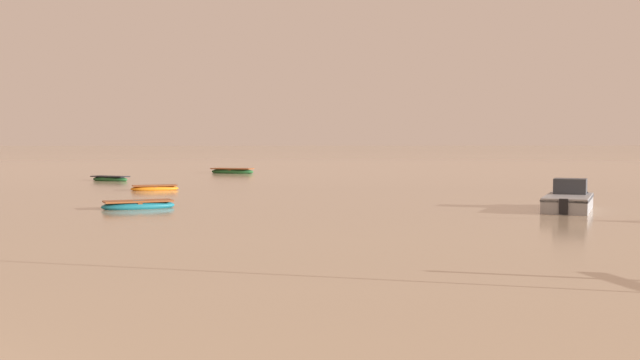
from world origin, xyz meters
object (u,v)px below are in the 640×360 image
object	(u,v)px
rowboat_moored_1	(110,179)
rowboat_moored_5	(232,171)
rowboat_moored_7	(138,205)
rowboat_moored_6	(155,188)
motorboat_moored_0	(570,202)

from	to	relation	value
rowboat_moored_1	rowboat_moored_5	world-z (taller)	rowboat_moored_5
rowboat_moored_5	rowboat_moored_7	bearing A→B (deg)	107.79
rowboat_moored_5	rowboat_moored_7	size ratio (longest dim) A/B	1.27
rowboat_moored_1	rowboat_moored_6	world-z (taller)	rowboat_moored_1
rowboat_moored_1	rowboat_moored_6	size ratio (longest dim) A/B	1.09
rowboat_moored_6	motorboat_moored_0	world-z (taller)	motorboat_moored_0
rowboat_moored_1	rowboat_moored_7	size ratio (longest dim) A/B	0.96
rowboat_moored_5	rowboat_moored_7	world-z (taller)	rowboat_moored_5
rowboat_moored_1	motorboat_moored_0	bearing A→B (deg)	-13.91
rowboat_moored_5	rowboat_moored_6	distance (m)	25.24
rowboat_moored_5	rowboat_moored_7	xyz separation A→B (m)	(-3.17, -38.23, -0.04)
rowboat_moored_7	rowboat_moored_5	bearing A→B (deg)	66.33
rowboat_moored_6	rowboat_moored_1	bearing A→B (deg)	-80.31
rowboat_moored_1	rowboat_moored_6	distance (m)	13.06
rowboat_moored_7	motorboat_moored_0	distance (m)	21.02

